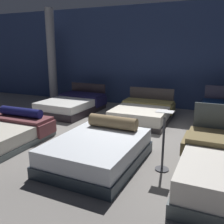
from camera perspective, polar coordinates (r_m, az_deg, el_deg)
ground_plane at (r=5.95m, az=3.07°, el=-5.66°), size 18.00×18.00×0.02m
showroom_back_wall at (r=8.84m, az=11.04°, el=12.37°), size 18.00×0.06×3.50m
bed_0 at (r=5.97m, az=-24.18°, el=-4.58°), size 1.61×2.04×0.67m
bed_1 at (r=4.54m, az=-3.18°, el=-8.70°), size 1.55×2.02×0.73m
bed_3 at (r=8.22m, az=-9.07°, el=1.67°), size 1.61×2.21×0.83m
bed_4 at (r=7.19m, az=7.19°, el=-0.23°), size 1.57×1.94×0.83m
price_sign at (r=4.30m, az=11.74°, el=-8.14°), size 0.28×0.24×1.05m
support_pillar at (r=10.04m, az=-13.82°, el=12.44°), size 0.32×0.32×3.50m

